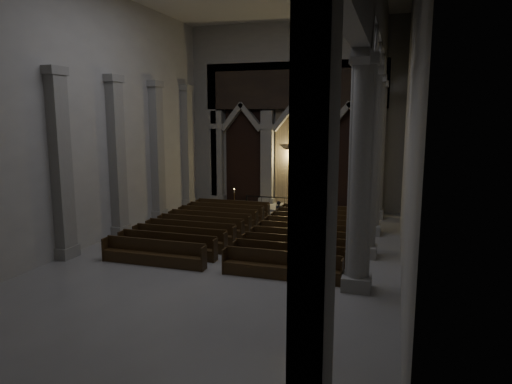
% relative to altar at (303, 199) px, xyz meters
% --- Properties ---
extents(room, '(24.00, 24.10, 12.00)m').
position_rel_altar_xyz_m(room, '(-0.82, -10.97, 6.99)').
color(room, gray).
rests_on(room, ground).
extents(sanctuary_wall, '(14.00, 0.77, 12.00)m').
position_rel_altar_xyz_m(sanctuary_wall, '(-0.82, 0.57, 6.01)').
color(sanctuary_wall, gray).
rests_on(sanctuary_wall, ground).
extents(right_arcade, '(1.00, 24.00, 12.00)m').
position_rel_altar_xyz_m(right_arcade, '(4.68, -9.64, 7.22)').
color(right_arcade, gray).
rests_on(right_arcade, ground).
extents(left_pilasters, '(0.60, 13.00, 8.03)m').
position_rel_altar_xyz_m(left_pilasters, '(-7.57, -7.47, 3.30)').
color(left_pilasters, gray).
rests_on(left_pilasters, ground).
extents(sanctuary_step, '(8.50, 2.60, 0.15)m').
position_rel_altar_xyz_m(sanctuary_step, '(-0.82, -0.37, -0.54)').
color(sanctuary_step, gray).
rests_on(sanctuary_step, ground).
extents(altar, '(1.79, 0.72, 0.91)m').
position_rel_altar_xyz_m(altar, '(0.00, 0.00, 0.00)').
color(altar, silver).
rests_on(altar, sanctuary_step).
extents(altar_rail, '(5.15, 0.09, 1.01)m').
position_rel_altar_xyz_m(altar_rail, '(-0.82, -1.70, 0.06)').
color(altar_rail, black).
rests_on(altar_rail, ground).
extents(candle_stand_left, '(0.24, 0.24, 1.42)m').
position_rel_altar_xyz_m(candle_stand_left, '(-4.11, -1.89, -0.22)').
color(candle_stand_left, olive).
rests_on(candle_stand_left, ground).
extents(candle_stand_right, '(0.21, 0.21, 1.23)m').
position_rel_altar_xyz_m(candle_stand_right, '(1.55, -1.78, -0.27)').
color(candle_stand_right, olive).
rests_on(candle_stand_right, ground).
extents(pews, '(9.99, 9.81, 1.02)m').
position_rel_altar_xyz_m(pews, '(-0.82, -8.54, -0.28)').
color(pews, black).
rests_on(pews, ground).
extents(worshipper, '(0.53, 0.41, 1.28)m').
position_rel_altar_xyz_m(worshipper, '(-0.45, -4.55, 0.03)').
color(worshipper, black).
rests_on(worshipper, ground).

